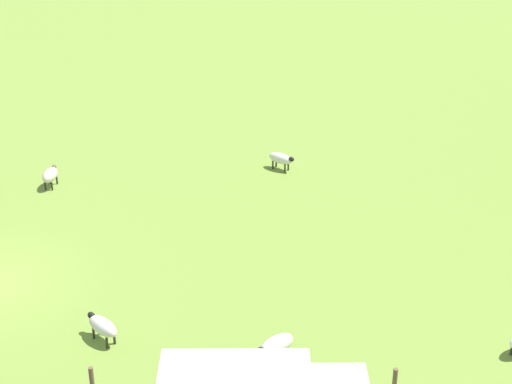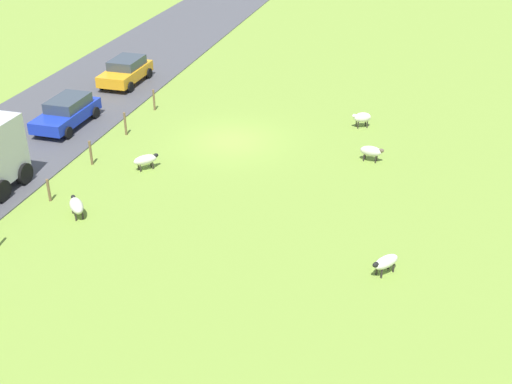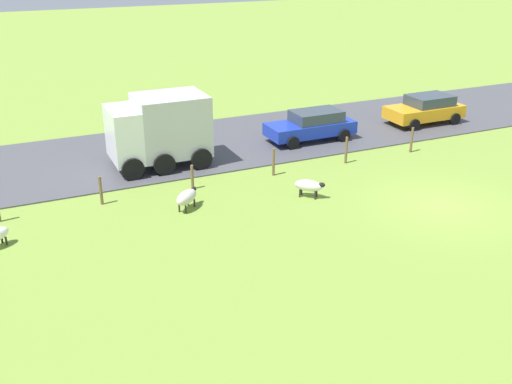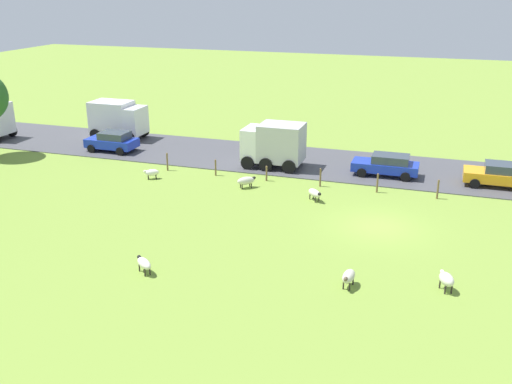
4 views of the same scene
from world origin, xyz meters
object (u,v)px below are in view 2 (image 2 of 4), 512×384
sheep_0 (385,262)px  car_2 (126,71)px  sheep_1 (362,118)px  sheep_4 (371,151)px  sheep_3 (146,160)px  sheep_2 (76,206)px  car_1 (67,112)px

sheep_0 → car_2: bearing=-42.0°
sheep_1 → sheep_4: bearing=103.8°
sheep_1 → car_2: car_2 is taller
car_2 → sheep_0: bearing=138.0°
sheep_0 → car_2: size_ratio=0.27×
sheep_4 → car_2: bearing=-23.3°
sheep_0 → sheep_3: (11.76, -5.38, -0.00)m
sheep_1 → sheep_2: sheep_1 is taller
sheep_0 → car_2: 24.32m
sheep_3 → sheep_0: bearing=155.4°
sheep_0 → sheep_4: bearing=-79.9°
sheep_3 → sheep_4: 10.83m
sheep_0 → sheep_3: 12.93m
car_2 → car_1: bearing=90.3°
sheep_1 → sheep_2: 16.19m
sheep_3 → sheep_1: bearing=-139.1°
sheep_0 → sheep_1: 13.55m
sheep_1 → car_2: (15.42, -2.99, 0.31)m
sheep_4 → car_2: 17.89m
sheep_0 → car_1: (18.01, -9.02, 0.35)m
sheep_4 → car_1: 16.39m
sheep_4 → sheep_0: bearing=100.1°
car_1 → sheep_1: bearing=-164.5°
sheep_3 → car_1: size_ratio=0.25×
sheep_4 → sheep_3: bearing=20.7°
sheep_2 → car_1: bearing=-57.7°
sheep_4 → car_2: size_ratio=0.28×
sheep_3 → sheep_4: size_ratio=0.96×
sheep_2 → sheep_4: size_ratio=1.04×
sheep_4 → car_2: car_2 is taller
car_2 → sheep_2: bearing=108.9°
sheep_4 → car_1: size_ratio=0.26×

